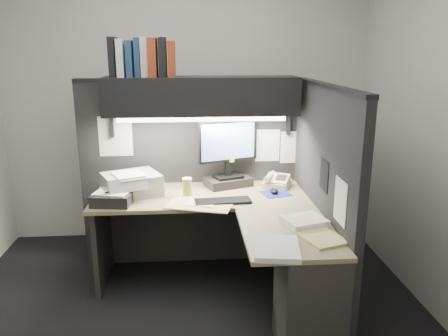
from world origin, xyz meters
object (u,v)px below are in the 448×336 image
at_px(telephone, 277,182).
at_px(printer, 132,184).
at_px(desk, 249,257).
at_px(monitor, 228,160).
at_px(keyboard, 223,201).
at_px(overhead_shelf, 201,96).
at_px(notebook_stack, 113,198).
at_px(coffee_cup, 187,188).

distance_m(telephone, printer, 1.21).
relative_size(desk, monitor, 3.01).
relative_size(monitor, keyboard, 1.32).
height_order(overhead_shelf, notebook_stack, overhead_shelf).
xyz_separation_m(overhead_shelf, telephone, (0.63, -0.04, -0.73)).
relative_size(monitor, notebook_stack, 1.97).
xyz_separation_m(coffee_cup, printer, (-0.44, 0.07, 0.02)).
bearing_deg(overhead_shelf, monitor, 4.79).
height_order(desk, monitor, monitor).
bearing_deg(keyboard, telephone, 31.61).
relative_size(monitor, printer, 1.34).
distance_m(desk, monitor, 0.93).
relative_size(monitor, telephone, 2.61).
distance_m(monitor, notebook_stack, 1.00).
height_order(monitor, coffee_cup, monitor).
height_order(monitor, notebook_stack, monitor).
relative_size(telephone, printer, 0.52).
bearing_deg(telephone, coffee_cup, -140.46).
xyz_separation_m(keyboard, coffee_cup, (-0.27, 0.18, 0.06)).
distance_m(telephone, coffee_cup, 0.78).
height_order(telephone, coffee_cup, coffee_cup).
height_order(telephone, notebook_stack, notebook_stack).
distance_m(monitor, telephone, 0.45).
xyz_separation_m(desk, monitor, (-0.08, 0.77, 0.51)).
xyz_separation_m(overhead_shelf, monitor, (0.22, 0.02, -0.55)).
bearing_deg(overhead_shelf, telephone, -3.54).
distance_m(monitor, printer, 0.82).
relative_size(overhead_shelf, telephone, 7.15).
bearing_deg(desk, printer, 145.20).
relative_size(desk, notebook_stack, 5.93).
xyz_separation_m(overhead_shelf, coffee_cup, (-0.13, -0.22, -0.70)).
xyz_separation_m(monitor, printer, (-0.79, -0.16, -0.14)).
bearing_deg(keyboard, notebook_stack, 173.16).
bearing_deg(desk, notebook_stack, 158.70).
bearing_deg(notebook_stack, printer, 62.31).
height_order(monitor, telephone, monitor).
xyz_separation_m(desk, notebook_stack, (-0.99, 0.39, 0.33)).
bearing_deg(notebook_stack, monitor, 23.00).
relative_size(desk, printer, 4.05).
bearing_deg(coffee_cup, telephone, 13.32).
height_order(monitor, keyboard, monitor).
height_order(telephone, printer, printer).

